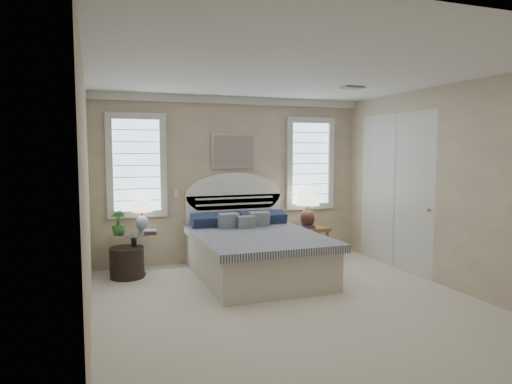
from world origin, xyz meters
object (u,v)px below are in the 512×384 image
object	(u,v)px
side_table_left	(134,249)
lamp_left	(142,210)
floor_pot	(127,262)
nightstand_right	(312,236)
bed	(254,249)
lamp_right	(307,204)

from	to	relation	value
side_table_left	lamp_left	world-z (taller)	lamp_left
side_table_left	floor_pot	world-z (taller)	side_table_left
lamp_left	nightstand_right	bearing A→B (deg)	-1.08
lamp_left	bed	bearing A→B (deg)	-26.25
nightstand_right	side_table_left	bearing A→B (deg)	-178.06
side_table_left	floor_pot	xyz separation A→B (m)	(-0.11, -0.08, -0.17)
nightstand_right	floor_pot	distance (m)	3.07
bed	lamp_left	bearing A→B (deg)	153.75
bed	side_table_left	bearing A→B (deg)	160.26
nightstand_right	lamp_left	distance (m)	2.87
side_table_left	lamp_right	xyz separation A→B (m)	(2.86, 0.11, 0.55)
floor_pot	lamp_right	world-z (taller)	lamp_right
nightstand_right	floor_pot	world-z (taller)	nightstand_right
bed	lamp_right	world-z (taller)	bed
nightstand_right	lamp_left	world-z (taller)	lamp_left
lamp_left	lamp_right	bearing A→B (deg)	-0.83
lamp_left	lamp_right	size ratio (longest dim) A/B	0.76
bed	floor_pot	size ratio (longest dim) A/B	4.69
side_table_left	nightstand_right	xyz separation A→B (m)	(2.95, 0.10, -0.00)
side_table_left	lamp_left	xyz separation A→B (m)	(0.14, 0.15, 0.55)
side_table_left	floor_pot	bearing A→B (deg)	-142.89
side_table_left	nightstand_right	world-z (taller)	side_table_left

